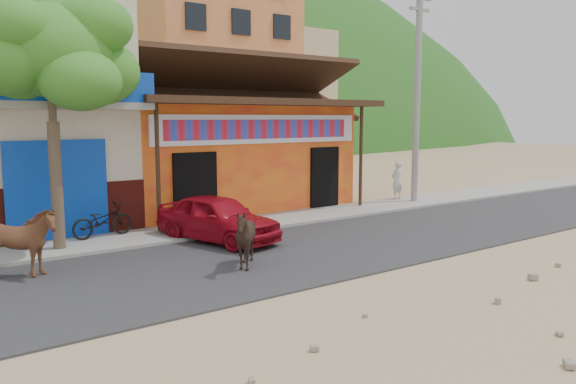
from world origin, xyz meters
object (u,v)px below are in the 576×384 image
red_car (218,218)px  scooter (103,221)px  utility_pole (417,93)px  pedestrian (397,180)px  tree (53,121)px  cow_dark (245,238)px  cow_tan (13,244)px

red_car → scooter: (-2.34, 1.90, -0.10)m
utility_pole → pedestrian: (-0.20, 0.70, -3.27)m
tree → utility_pole: size_ratio=0.75×
cow_dark → pedestrian: pedestrian is taller
cow_dark → red_car: 2.79m
utility_pole → cow_dark: 11.37m
cow_dark → pedestrian: (9.83, 4.80, 0.17)m
cow_tan → pedestrian: 14.21m
utility_pole → tree: bearing=-179.1°
red_car → scooter: bearing=125.9°
cow_dark → scooter: 4.80m
cow_tan → scooter: cow_tan is taller
utility_pole → cow_dark: bearing=-157.8°
red_car → cow_dark: bearing=-122.5°
cow_tan → red_car: bearing=-63.3°
utility_pole → cow_tan: bearing=-171.6°
cow_dark → pedestrian: bearing=107.0°
tree → pedestrian: size_ratio=4.10×
tree → pedestrian: 12.83m
red_car → pedestrian: pedestrian is taller
utility_pole → red_car: utility_pole is taller
tree → scooter: bearing=27.8°
utility_pole → scooter: utility_pole is taller
scooter → red_car: bearing=-137.6°
utility_pole → scooter: bearing=177.7°
scooter → pedestrian: (11.34, 0.24, 0.30)m
cow_tan → scooter: 3.65m
cow_dark → utility_pole: bearing=103.2°
utility_pole → cow_tan: 14.68m
utility_pole → cow_dark: size_ratio=6.25×
cow_dark → red_car: (0.83, 2.66, -0.03)m
pedestrian → tree: bearing=-0.8°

